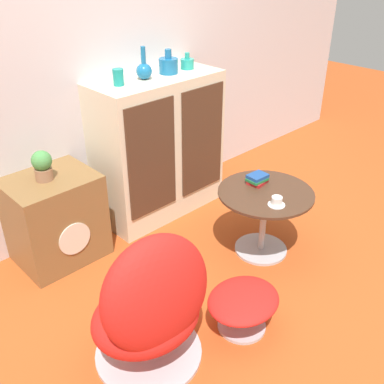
% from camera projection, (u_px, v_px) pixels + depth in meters
% --- Properties ---
extents(ground_plane, '(12.00, 12.00, 0.00)m').
position_uv_depth(ground_plane, '(240.00, 306.00, 2.77)').
color(ground_plane, '#B74C1E').
extents(wall_back, '(6.40, 0.06, 2.60)m').
position_uv_depth(wall_back, '(85.00, 52.00, 3.06)').
color(wall_back, silver).
rests_on(wall_back, ground_plane).
extents(sideboard, '(1.01, 0.47, 1.11)m').
position_uv_depth(sideboard, '(159.00, 147.00, 3.50)').
color(sideboard, beige).
rests_on(sideboard, ground_plane).
extents(tv_console, '(0.57, 0.47, 0.62)m').
position_uv_depth(tv_console, '(56.00, 218.00, 3.06)').
color(tv_console, brown).
rests_on(tv_console, ground_plane).
extents(egg_chair, '(0.63, 0.60, 0.83)m').
position_uv_depth(egg_chair, '(151.00, 307.00, 2.23)').
color(egg_chair, '#B7B7BC').
rests_on(egg_chair, ground_plane).
extents(ottoman, '(0.44, 0.37, 0.25)m').
position_uv_depth(ottoman, '(243.00, 303.00, 2.53)').
color(ottoman, '#B7B7BC').
rests_on(ottoman, ground_plane).
extents(coffee_table, '(0.65, 0.65, 0.49)m').
position_uv_depth(coffee_table, '(264.00, 210.00, 3.09)').
color(coffee_table, '#B7B7BC').
rests_on(coffee_table, ground_plane).
extents(vase_leftmost, '(0.07, 0.07, 0.11)m').
position_uv_depth(vase_leftmost, '(118.00, 77.00, 3.01)').
color(vase_leftmost, teal).
rests_on(vase_leftmost, sideboard).
extents(vase_inner_left, '(0.11, 0.11, 0.23)m').
position_uv_depth(vase_inner_left, '(144.00, 70.00, 3.14)').
color(vase_inner_left, '#196699').
rests_on(vase_inner_left, sideboard).
extents(vase_inner_right, '(0.14, 0.14, 0.17)m').
position_uv_depth(vase_inner_right, '(168.00, 65.00, 3.28)').
color(vase_inner_right, '#196699').
rests_on(vase_inner_right, sideboard).
extents(vase_rightmost, '(0.10, 0.10, 0.12)m').
position_uv_depth(vase_rightmost, '(187.00, 63.00, 3.40)').
color(vase_rightmost, teal).
rests_on(vase_rightmost, sideboard).
extents(potted_plant, '(0.13, 0.13, 0.20)m').
position_uv_depth(potted_plant, '(42.00, 165.00, 2.84)').
color(potted_plant, '#996B4C').
rests_on(potted_plant, tv_console).
extents(teacup, '(0.11, 0.11, 0.06)m').
position_uv_depth(teacup, '(277.00, 202.00, 2.86)').
color(teacup, white).
rests_on(teacup, coffee_table).
extents(book_stack, '(0.15, 0.12, 0.06)m').
position_uv_depth(book_stack, '(257.00, 179.00, 3.11)').
color(book_stack, red).
rests_on(book_stack, coffee_table).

